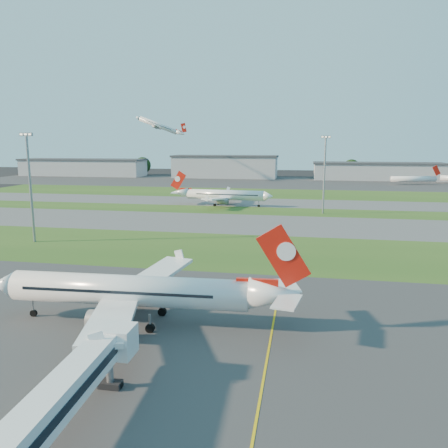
% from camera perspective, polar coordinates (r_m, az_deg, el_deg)
% --- Properties ---
extents(ground, '(700.00, 700.00, 0.00)m').
position_cam_1_polar(ground, '(47.67, -1.12, -18.90)').
color(ground, black).
rests_on(ground, ground).
extents(apron_near, '(300.00, 70.00, 0.01)m').
position_cam_1_polar(apron_near, '(47.67, -1.12, -18.90)').
color(apron_near, '#333335').
rests_on(apron_near, ground).
extents(grass_strip_a, '(300.00, 34.00, 0.01)m').
position_cam_1_polar(grass_strip_a, '(95.95, 5.07, -3.64)').
color(grass_strip_a, '#294F1A').
rests_on(grass_strip_a, ground).
extents(taxiway_a, '(300.00, 32.00, 0.01)m').
position_cam_1_polar(taxiway_a, '(128.11, 6.45, -0.07)').
color(taxiway_a, '#515154').
rests_on(taxiway_a, ground).
extents(grass_strip_b, '(300.00, 18.00, 0.01)m').
position_cam_1_polar(grass_strip_b, '(152.71, 7.11, 1.63)').
color(grass_strip_b, '#294F1A').
rests_on(grass_strip_b, ground).
extents(taxiway_b, '(300.00, 26.00, 0.01)m').
position_cam_1_polar(taxiway_b, '(174.46, 7.53, 2.72)').
color(taxiway_b, '#515154').
rests_on(taxiway_b, ground).
extents(grass_strip_c, '(300.00, 40.00, 0.01)m').
position_cam_1_polar(grass_strip_c, '(207.17, 8.00, 3.94)').
color(grass_strip_c, '#294F1A').
rests_on(grass_strip_c, ground).
extents(apron_far, '(400.00, 80.00, 0.01)m').
position_cam_1_polar(apron_far, '(266.84, 8.56, 5.38)').
color(apron_far, '#333335').
rests_on(apron_far, ground).
extents(yellow_line, '(0.25, 60.00, 0.02)m').
position_cam_1_polar(yellow_line, '(47.06, 5.22, -19.37)').
color(yellow_line, gold).
rests_on(yellow_line, ground).
extents(jet_bridge, '(4.20, 26.90, 6.20)m').
position_cam_1_polar(jet_bridge, '(36.78, -22.93, -22.24)').
color(jet_bridge, silver).
rests_on(jet_bridge, ground).
extents(airliner_parked, '(39.33, 33.34, 12.27)m').
position_cam_1_polar(airliner_parked, '(59.06, -12.03, -8.60)').
color(airliner_parked, white).
rests_on(airliner_parked, ground).
extents(airliner_taxiing, '(36.90, 31.21, 11.51)m').
position_cam_1_polar(airliner_taxiing, '(165.18, 0.06, 3.79)').
color(airliner_taxiing, white).
rests_on(airliner_taxiing, ground).
extents(airliner_departing, '(29.62, 24.99, 9.26)m').
position_cam_1_polar(airliner_departing, '(275.12, -8.53, 12.61)').
color(airliner_departing, white).
extents(mini_jet_near, '(28.29, 8.76, 9.48)m').
position_cam_1_polar(mini_jet_near, '(273.45, 23.55, 5.43)').
color(mini_jet_near, white).
rests_on(mini_jet_near, ground).
extents(light_mast_west, '(3.20, 0.70, 25.80)m').
position_cam_1_polar(light_mast_west, '(112.57, -24.02, 5.24)').
color(light_mast_west, gray).
rests_on(light_mast_west, ground).
extents(light_mast_centre, '(3.20, 0.70, 25.80)m').
position_cam_1_polar(light_mast_centre, '(149.08, 13.00, 6.95)').
color(light_mast_centre, gray).
rests_on(light_mast_centre, ground).
extents(hangar_far_west, '(91.80, 23.00, 12.20)m').
position_cam_1_polar(hangar_far_west, '(335.84, -17.93, 7.07)').
color(hangar_far_west, '#A5A8AD').
rests_on(hangar_far_west, ground).
extents(hangar_west, '(71.40, 23.00, 15.20)m').
position_cam_1_polar(hangar_west, '(300.86, 0.13, 7.52)').
color(hangar_west, '#A5A8AD').
rests_on(hangar_west, ground).
extents(hangar_east, '(81.60, 23.00, 11.20)m').
position_cam_1_polar(hangar_east, '(299.87, 19.42, 6.54)').
color(hangar_east, '#A5A8AD').
rests_on(hangar_east, ground).
extents(tree_far_west, '(11.00, 11.00, 12.00)m').
position_cam_1_polar(tree_far_west, '(367.29, -22.53, 7.09)').
color(tree_far_west, black).
rests_on(tree_far_west, ground).
extents(tree_west, '(12.10, 12.10, 13.20)m').
position_cam_1_polar(tree_west, '(332.84, -10.58, 7.55)').
color(tree_west, black).
rests_on(tree_west, ground).
extents(tree_mid_west, '(9.90, 9.90, 10.80)m').
position_cam_1_polar(tree_mid_west, '(308.48, 5.11, 7.22)').
color(tree_mid_west, black).
rests_on(tree_mid_west, ground).
extents(tree_mid_east, '(11.55, 11.55, 12.60)m').
position_cam_1_polar(tree_mid_east, '(311.74, 16.29, 7.06)').
color(tree_mid_east, black).
rests_on(tree_mid_east, ground).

